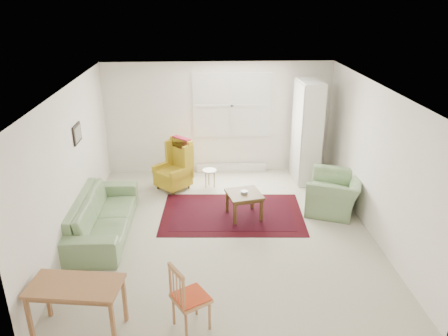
{
  "coord_description": "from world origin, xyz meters",
  "views": [
    {
      "loc": [
        -0.37,
        -6.67,
        3.89
      ],
      "look_at": [
        0.0,
        0.3,
        1.05
      ],
      "focal_mm": 35.0,
      "sensor_mm": 36.0,
      "label": 1
    }
  ],
  "objects_px": {
    "armchair": "(335,190)",
    "desk": "(78,308)",
    "stool": "(210,178)",
    "sofa": "(101,208)",
    "desk_chair": "(191,296)",
    "coffee_table": "(244,205)",
    "wingback_chair": "(172,165)",
    "cabinet": "(307,132)"
  },
  "relations": [
    {
      "from": "coffee_table",
      "to": "stool",
      "type": "relative_size",
      "value": 1.51
    },
    {
      "from": "sofa",
      "to": "armchair",
      "type": "xyz_separation_m",
      "value": [
        4.2,
        0.62,
        -0.04
      ]
    },
    {
      "from": "armchair",
      "to": "wingback_chair",
      "type": "bearing_deg",
      "value": -88.34
    },
    {
      "from": "armchair",
      "to": "desk_chair",
      "type": "bearing_deg",
      "value": -19.68
    },
    {
      "from": "stool",
      "to": "desk",
      "type": "relative_size",
      "value": 0.36
    },
    {
      "from": "coffee_table",
      "to": "sofa",
      "type": "bearing_deg",
      "value": -170.05
    },
    {
      "from": "wingback_chair",
      "to": "desk_chair",
      "type": "relative_size",
      "value": 1.17
    },
    {
      "from": "stool",
      "to": "desk",
      "type": "distance_m",
      "value": 4.51
    },
    {
      "from": "sofa",
      "to": "desk_chair",
      "type": "relative_size",
      "value": 2.5
    },
    {
      "from": "sofa",
      "to": "armchair",
      "type": "height_order",
      "value": "sofa"
    },
    {
      "from": "cabinet",
      "to": "desk",
      "type": "bearing_deg",
      "value": -132.16
    },
    {
      "from": "wingback_chair",
      "to": "coffee_table",
      "type": "relative_size",
      "value": 1.81
    },
    {
      "from": "wingback_chair",
      "to": "coffee_table",
      "type": "distance_m",
      "value": 1.92
    },
    {
      "from": "desk_chair",
      "to": "wingback_chair",
      "type": "bearing_deg",
      "value": -23.84
    },
    {
      "from": "sofa",
      "to": "stool",
      "type": "bearing_deg",
      "value": -45.53
    },
    {
      "from": "coffee_table",
      "to": "desk_chair",
      "type": "xyz_separation_m",
      "value": [
        -0.92,
        -2.82,
        0.22
      ]
    },
    {
      "from": "stool",
      "to": "cabinet",
      "type": "distance_m",
      "value": 2.3
    },
    {
      "from": "armchair",
      "to": "desk",
      "type": "relative_size",
      "value": 0.99
    },
    {
      "from": "armchair",
      "to": "sofa",
      "type": "bearing_deg",
      "value": -59.94
    },
    {
      "from": "sofa",
      "to": "desk_chair",
      "type": "distance_m",
      "value": 2.85
    },
    {
      "from": "coffee_table",
      "to": "cabinet",
      "type": "distance_m",
      "value": 2.39
    },
    {
      "from": "wingback_chair",
      "to": "desk",
      "type": "height_order",
      "value": "wingback_chair"
    },
    {
      "from": "desk_chair",
      "to": "cabinet",
      "type": "bearing_deg",
      "value": -58.46
    },
    {
      "from": "wingback_chair",
      "to": "coffee_table",
      "type": "xyz_separation_m",
      "value": [
        1.37,
        -1.31,
        -0.29
      ]
    },
    {
      "from": "armchair",
      "to": "stool",
      "type": "distance_m",
      "value": 2.62
    },
    {
      "from": "sofa",
      "to": "desk",
      "type": "distance_m",
      "value": 2.39
    },
    {
      "from": "sofa",
      "to": "stool",
      "type": "height_order",
      "value": "sofa"
    },
    {
      "from": "wingback_chair",
      "to": "armchair",
      "type": "bearing_deg",
      "value": 25.1
    },
    {
      "from": "desk",
      "to": "coffee_table",
      "type": "bearing_deg",
      "value": 51.07
    },
    {
      "from": "desk_chair",
      "to": "coffee_table",
      "type": "bearing_deg",
      "value": -48.14
    },
    {
      "from": "sofa",
      "to": "wingback_chair",
      "type": "xyz_separation_m",
      "value": [
        1.11,
        1.75,
        0.07
      ]
    },
    {
      "from": "armchair",
      "to": "cabinet",
      "type": "height_order",
      "value": "cabinet"
    },
    {
      "from": "wingback_chair",
      "to": "desk",
      "type": "xyz_separation_m",
      "value": [
        -0.9,
        -4.13,
        -0.19
      ]
    },
    {
      "from": "coffee_table",
      "to": "desk",
      "type": "distance_m",
      "value": 3.62
    },
    {
      "from": "stool",
      "to": "wingback_chair",
      "type": "bearing_deg",
      "value": -175.84
    },
    {
      "from": "sofa",
      "to": "armchair",
      "type": "relative_size",
      "value": 2.13
    },
    {
      "from": "cabinet",
      "to": "desk_chair",
      "type": "bearing_deg",
      "value": -120.39
    },
    {
      "from": "sofa",
      "to": "coffee_table",
      "type": "xyz_separation_m",
      "value": [
        2.48,
        0.43,
        -0.22
      ]
    },
    {
      "from": "wingback_chair",
      "to": "cabinet",
      "type": "height_order",
      "value": "cabinet"
    },
    {
      "from": "wingback_chair",
      "to": "desk",
      "type": "relative_size",
      "value": 0.98
    },
    {
      "from": "sofa",
      "to": "desk_chair",
      "type": "height_order",
      "value": "sofa"
    },
    {
      "from": "armchair",
      "to": "coffee_table",
      "type": "height_order",
      "value": "armchair"
    }
  ]
}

